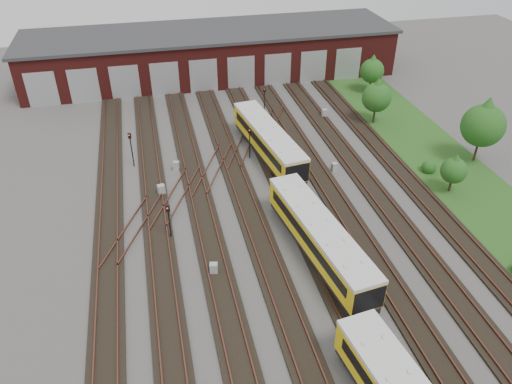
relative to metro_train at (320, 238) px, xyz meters
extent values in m
plane|color=#474442|center=(-2.00, 0.55, -1.83)|extent=(120.00, 120.00, 0.00)
cube|color=black|center=(-16.00, 0.55, -1.74)|extent=(2.40, 70.00, 0.18)
cube|color=brown|center=(-16.72, 0.55, -1.57)|extent=(0.10, 70.00, 0.15)
cube|color=brown|center=(-15.28, 0.55, -1.57)|extent=(0.10, 70.00, 0.15)
cube|color=black|center=(-12.00, 0.55, -1.74)|extent=(2.40, 70.00, 0.18)
cube|color=brown|center=(-12.72, 0.55, -1.57)|extent=(0.10, 70.00, 0.15)
cube|color=brown|center=(-11.28, 0.55, -1.57)|extent=(0.10, 70.00, 0.15)
cube|color=black|center=(-8.00, 0.55, -1.74)|extent=(2.40, 70.00, 0.18)
cube|color=brown|center=(-8.72, 0.55, -1.57)|extent=(0.10, 70.00, 0.15)
cube|color=brown|center=(-7.28, 0.55, -1.57)|extent=(0.10, 70.00, 0.15)
cube|color=black|center=(-4.00, 0.55, -1.74)|extent=(2.40, 70.00, 0.18)
cube|color=brown|center=(-4.72, 0.55, -1.57)|extent=(0.10, 70.00, 0.15)
cube|color=brown|center=(-3.28, 0.55, -1.57)|extent=(0.10, 70.00, 0.15)
cube|color=black|center=(0.00, 0.55, -1.74)|extent=(2.40, 70.00, 0.18)
cube|color=brown|center=(-0.72, 0.55, -1.57)|extent=(0.10, 70.00, 0.15)
cube|color=brown|center=(0.72, 0.55, -1.57)|extent=(0.10, 70.00, 0.15)
cube|color=black|center=(4.00, 0.55, -1.74)|extent=(2.40, 70.00, 0.18)
cube|color=brown|center=(3.28, 0.55, -1.57)|extent=(0.10, 70.00, 0.15)
cube|color=brown|center=(4.72, 0.55, -1.57)|extent=(0.10, 70.00, 0.15)
cube|color=black|center=(8.00, 0.55, -1.74)|extent=(2.40, 70.00, 0.18)
cube|color=brown|center=(7.28, 0.55, -1.57)|extent=(0.10, 70.00, 0.15)
cube|color=brown|center=(8.72, 0.55, -1.57)|extent=(0.10, 70.00, 0.15)
cube|color=black|center=(12.00, 0.55, -1.74)|extent=(2.40, 70.00, 0.18)
cube|color=brown|center=(11.28, 0.55, -1.57)|extent=(0.10, 70.00, 0.15)
cube|color=brown|center=(12.72, 0.55, -1.57)|extent=(0.10, 70.00, 0.15)
cube|color=brown|center=(-10.00, 10.55, -1.57)|extent=(5.40, 9.62, 0.15)
cube|color=brown|center=(-6.00, 14.55, -1.57)|extent=(5.40, 9.62, 0.15)
cube|color=brown|center=(-2.00, 18.55, -1.57)|extent=(5.40, 9.62, 0.15)
cube|color=brown|center=(-14.00, 6.55, -1.57)|extent=(5.40, 9.62, 0.15)
cube|color=brown|center=(2.00, 22.55, -1.57)|extent=(5.40, 9.62, 0.15)
cube|color=#581816|center=(-2.00, 40.55, 1.17)|extent=(50.00, 12.00, 6.00)
cube|color=#333235|center=(-2.00, 40.55, 4.32)|extent=(51.00, 12.50, 0.40)
cube|color=#9D9FA2|center=(-24.00, 34.53, 0.37)|extent=(3.60, 0.12, 4.40)
cube|color=#9D9FA2|center=(-19.00, 34.53, 0.37)|extent=(3.60, 0.12, 4.40)
cube|color=#9D9FA2|center=(-14.00, 34.53, 0.37)|extent=(3.60, 0.12, 4.40)
cube|color=#9D9FA2|center=(-9.00, 34.53, 0.37)|extent=(3.60, 0.12, 4.40)
cube|color=#9D9FA2|center=(-4.00, 34.53, 0.37)|extent=(3.60, 0.12, 4.40)
cube|color=#9D9FA2|center=(1.00, 34.53, 0.37)|extent=(3.60, 0.12, 4.40)
cube|color=#9D9FA2|center=(6.00, 34.53, 0.37)|extent=(3.60, 0.12, 4.40)
cube|color=#9D9FA2|center=(11.00, 34.53, 0.37)|extent=(3.60, 0.12, 4.40)
cube|color=#9D9FA2|center=(16.00, 34.53, 0.37)|extent=(3.60, 0.12, 4.40)
cube|color=#254C19|center=(17.00, 10.55, -1.80)|extent=(8.00, 55.00, 0.05)
cube|color=black|center=(0.00, 0.00, -1.21)|extent=(4.07, 14.31, 0.57)
cube|color=yellow|center=(0.00, 0.00, 0.11)|extent=(4.35, 14.34, 2.07)
cube|color=silver|center=(0.00, 0.00, 1.28)|extent=(4.45, 14.36, 0.28)
cube|color=black|center=(-1.23, -0.17, 0.34)|extent=(1.75, 12.34, 0.80)
cube|color=black|center=(1.23, 0.17, 0.34)|extent=(1.75, 12.34, 0.80)
cube|color=black|center=(0.00, 16.00, -1.21)|extent=(4.07, 14.31, 0.57)
cube|color=yellow|center=(0.00, 16.00, 0.11)|extent=(4.35, 14.34, 2.07)
cube|color=silver|center=(0.00, 16.00, 1.28)|extent=(4.45, 14.36, 0.28)
cube|color=black|center=(-1.23, 15.83, 0.34)|extent=(1.75, 12.34, 0.80)
cube|color=black|center=(1.23, 16.17, 0.34)|extent=(1.75, 12.34, 0.80)
cylinder|color=black|center=(-13.64, 17.17, -0.26)|extent=(0.11, 0.11, 3.14)
cube|color=black|center=(-13.64, 17.17, 1.59)|extent=(0.31, 0.24, 0.56)
sphere|color=red|center=(-13.64, 17.06, 1.70)|extent=(0.13, 0.13, 0.13)
cylinder|color=black|center=(-11.00, 4.81, -0.49)|extent=(0.11, 0.11, 2.67)
cube|color=black|center=(-11.00, 4.81, 1.13)|extent=(0.33, 0.26, 0.57)
sphere|color=red|center=(-11.00, 4.69, 1.25)|extent=(0.14, 0.14, 0.14)
cylinder|color=black|center=(2.07, 26.05, -0.39)|extent=(0.11, 0.11, 2.88)
cube|color=black|center=(2.07, 26.05, 1.32)|extent=(0.30, 0.25, 0.53)
sphere|color=red|center=(2.07, 25.94, 1.43)|extent=(0.13, 0.13, 0.13)
cylinder|color=black|center=(-1.91, 16.16, -0.41)|extent=(0.11, 0.11, 2.84)
cube|color=black|center=(-1.91, 16.16, 1.28)|extent=(0.30, 0.23, 0.53)
sphere|color=red|center=(-1.91, 16.06, 1.38)|extent=(0.13, 0.13, 0.13)
cube|color=#A4A7A9|center=(-8.26, -0.15, -1.34)|extent=(0.67, 0.60, 0.97)
cube|color=#A4A7A9|center=(-11.29, 11.35, -1.30)|extent=(0.74, 0.66, 1.05)
cube|color=#A4A7A9|center=(-9.54, 15.43, -1.36)|extent=(0.69, 0.63, 0.94)
cube|color=#A4A7A9|center=(5.68, 11.73, -1.38)|extent=(0.62, 0.55, 0.89)
cube|color=#A4A7A9|center=(8.88, 23.60, -1.32)|extent=(0.62, 0.53, 1.01)
cylinder|color=#2F2215|center=(14.00, 20.97, -0.97)|extent=(0.22, 0.22, 1.71)
sphere|color=#174E16|center=(14.00, 20.97, 1.31)|extent=(3.33, 3.33, 3.33)
cone|color=#174E16|center=(14.00, 20.97, 2.50)|extent=(2.85, 2.85, 2.38)
cylinder|color=#2F2215|center=(17.32, 29.61, -1.04)|extent=(0.22, 0.22, 1.58)
sphere|color=#174E16|center=(17.32, 29.61, 1.07)|extent=(3.08, 3.08, 3.08)
cone|color=#174E16|center=(17.32, 29.61, 2.17)|extent=(2.64, 2.64, 2.20)
cylinder|color=#2F2215|center=(20.33, 10.36, -0.74)|extent=(0.23, 0.23, 2.18)
sphere|color=#174E16|center=(20.33, 10.36, 2.17)|extent=(4.24, 4.24, 4.24)
cone|color=#174E16|center=(20.33, 10.36, 3.69)|extent=(3.64, 3.64, 3.03)
cylinder|color=#2F2215|center=(14.85, 5.88, -1.21)|extent=(0.23, 0.23, 1.23)
sphere|color=#174E16|center=(14.85, 5.88, 0.43)|extent=(2.39, 2.39, 2.39)
cone|color=#174E16|center=(14.85, 5.88, 1.28)|extent=(2.05, 2.05, 1.71)
sphere|color=#174E16|center=(14.71, 9.47, -1.12)|extent=(1.41, 1.41, 1.41)
sphere|color=#174E16|center=(17.68, 28.40, -1.22)|extent=(1.21, 1.21, 1.21)
camera|label=1|loc=(-11.42, -27.70, 24.12)|focal=35.00mm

